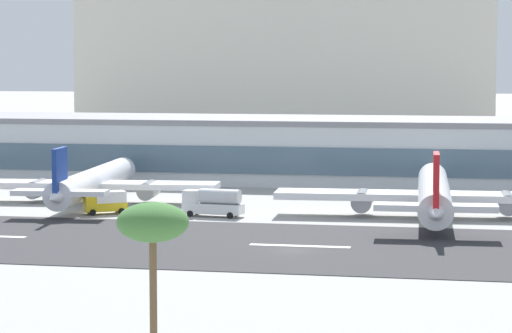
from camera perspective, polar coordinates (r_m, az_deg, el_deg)
name	(u,v)px	position (r m, az deg, el deg)	size (l,w,h in m)	color
ground_plane	(291,251)	(131.59, 1.76, -4.23)	(1400.00, 1400.00, 0.00)	#9E9E99
runway_strip	(296,246)	(134.88, 1.99, -3.98)	(800.00, 35.88, 0.08)	#2D2D30
runway_centreline_dash_4	(300,246)	(134.80, 2.20, -3.97)	(12.00, 1.20, 0.01)	white
terminal_building	(291,149)	(209.69, 1.76, 0.87)	(143.18, 26.69, 11.57)	silver
distant_hotel_block	(289,65)	(311.16, 1.68, 5.08)	(109.58, 37.25, 42.04)	beige
airliner_navy_tail_gate_1	(91,183)	(177.29, -8.21, -0.83)	(39.41, 47.11, 9.84)	white
airliner_red_tail_gate_2	(434,195)	(160.22, 8.87, -1.39)	(44.65, 50.67, 10.57)	white
service_fuel_truck_0	(213,202)	(160.62, -2.16, -1.79)	(8.76, 3.70, 3.95)	white
service_box_truck_2	(105,202)	(164.75, -7.54, -1.74)	(6.34, 5.27, 3.25)	gold
palm_tree_0	(153,225)	(79.30, -5.17, -2.94)	(5.01, 5.01, 11.93)	brown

